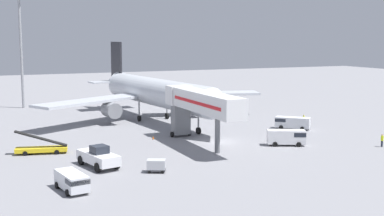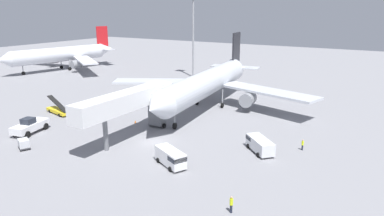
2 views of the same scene
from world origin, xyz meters
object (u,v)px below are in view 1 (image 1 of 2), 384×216
object	(u,v)px
belt_loader_truck	(41,148)
service_van_far_right	(287,137)
jet_bridge	(199,103)
ground_crew_worker_midground	(382,140)
safety_cone_alpha	(99,148)
pushback_tug	(98,157)
service_van_far_left	(292,122)
apron_light_mast	(20,26)
baggage_cart_near_center	(156,165)
safety_cone_bravo	(153,138)
airplane_at_gate	(155,92)
ground_crew_worker_foreground	(304,119)
service_van_outer_right	(72,181)

from	to	relation	value
belt_loader_truck	service_van_far_right	distance (m)	33.31
jet_bridge	ground_crew_worker_midground	world-z (taller)	jet_bridge
jet_bridge	safety_cone_alpha	world-z (taller)	jet_bridge
pushback_tug	service_van_far_left	xyz separation A→B (m)	(35.09, 11.66, -0.05)
service_van_far_left	apron_light_mast	world-z (taller)	apron_light_mast
baggage_cart_near_center	safety_cone_bravo	distance (m)	18.85
service_van_far_left	ground_crew_worker_midground	xyz separation A→B (m)	(3.34, -16.66, -0.18)
belt_loader_truck	safety_cone_alpha	bearing A→B (deg)	-8.69
jet_bridge	belt_loader_truck	xyz separation A→B (m)	(-21.08, 3.14, -5.10)
belt_loader_truck	baggage_cart_near_center	size ratio (longest dim) A/B	2.79
airplane_at_gate	safety_cone_bravo	size ratio (longest dim) A/B	90.83
service_van_far_left	apron_light_mast	size ratio (longest dim) A/B	0.22
belt_loader_truck	ground_crew_worker_midground	distance (m)	46.01
airplane_at_gate	safety_cone_bravo	world-z (taller)	airplane_at_gate
apron_light_mast	airplane_at_gate	bearing A→B (deg)	-53.98
ground_crew_worker_foreground	safety_cone_alpha	bearing A→B (deg)	-170.09
ground_crew_worker_foreground	safety_cone_bravo	world-z (taller)	ground_crew_worker_foreground
airplane_at_gate	baggage_cart_near_center	xyz separation A→B (m)	(-12.09, -33.94, -4.36)
pushback_tug	service_van_outer_right	xyz separation A→B (m)	(-4.65, -8.28, -0.15)
jet_bridge	service_van_far_left	bearing A→B (deg)	14.54
jet_bridge	service_van_outer_right	size ratio (longest dim) A/B	3.81
service_van_far_right	safety_cone_alpha	size ratio (longest dim) A/B	8.67
service_van_outer_right	safety_cone_bravo	size ratio (longest dim) A/B	10.19
service_van_far_right	baggage_cart_near_center	size ratio (longest dim) A/B	2.28
service_van_outer_right	ground_crew_worker_foreground	bearing A→B (deg)	27.79
service_van_far_right	safety_cone_alpha	xyz separation A→B (m)	(-24.83, 7.59, -0.93)
ground_crew_worker_midground	belt_loader_truck	bearing A→B (deg)	161.19
ground_crew_worker_foreground	apron_light_mast	distance (m)	61.53
jet_bridge	airplane_at_gate	bearing A→B (deg)	86.19
pushback_tug	service_van_far_left	distance (m)	36.98
service_van_far_right	safety_cone_bravo	world-z (taller)	service_van_far_right
pushback_tug	service_van_far_left	world-z (taller)	pushback_tug
belt_loader_truck	safety_cone_bravo	distance (m)	16.78
service_van_far_right	ground_crew_worker_midground	xyz separation A→B (m)	(11.40, -6.12, -0.28)
safety_cone_alpha	ground_crew_worker_foreground	bearing A→B (deg)	9.91
jet_bridge	service_van_far_right	world-z (taller)	jet_bridge
service_van_far_right	ground_crew_worker_midground	size ratio (longest dim) A/B	3.04
airplane_at_gate	ground_crew_worker_foreground	bearing A→B (deg)	-30.86
jet_bridge	pushback_tug	world-z (taller)	jet_bridge
pushback_tug	ground_crew_worker_foreground	bearing A→B (deg)	20.91
service_van_far_right	safety_cone_alpha	bearing A→B (deg)	163.00
pushback_tug	belt_loader_truck	size ratio (longest dim) A/B	1.03
safety_cone_alpha	pushback_tug	bearing A→B (deg)	-104.16
baggage_cart_near_center	service_van_far_right	bearing A→B (deg)	15.69
apron_light_mast	ground_crew_worker_foreground	bearing A→B (deg)	-43.85
airplane_at_gate	service_van_outer_right	xyz separation A→B (m)	(-22.09, -37.26, -4.11)
jet_bridge	safety_cone_bravo	xyz separation A→B (m)	(-4.59, 6.20, -5.61)
pushback_tug	baggage_cart_near_center	distance (m)	7.31
belt_loader_truck	ground_crew_worker_midground	world-z (taller)	belt_loader_truck
service_van_outer_right	apron_light_mast	bearing A→B (deg)	88.11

